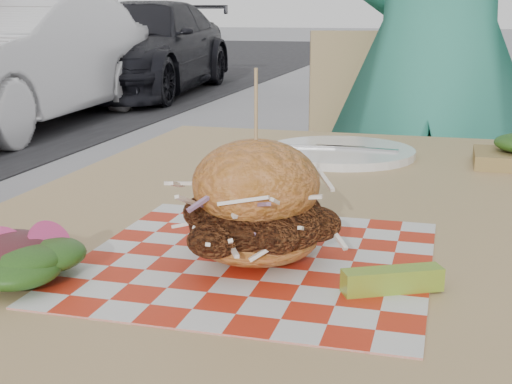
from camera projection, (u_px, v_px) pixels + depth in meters
The scene contains 10 objects.
diner at pixel (433, 59), 1.83m from camera, with size 0.64×0.42×1.77m, color teal.
car_white at pixel (12, 60), 6.17m from camera, with size 1.24×3.55×1.17m, color white.
car_dark at pixel (141, 48), 8.69m from camera, with size 1.56×3.84×1.12m, color black.
patio_table at pixel (300, 260), 0.98m from camera, with size 0.80×1.20×0.75m.
patio_chair at pixel (368, 176), 2.01m from camera, with size 0.51×0.52×0.95m.
paper_liner at pixel (256, 260), 0.75m from camera, with size 0.36×0.36×0.00m, color red.
sandwich at pixel (256, 208), 0.74m from camera, with size 0.18×0.18×0.20m.
pickle_spear at pixel (392, 280), 0.66m from camera, with size 0.10×0.02×0.02m, color #93AB31.
side_salad at pixel (27, 265), 0.70m from camera, with size 0.13×0.14×0.05m.
place_setting at pixel (340, 152), 1.29m from camera, with size 0.27×0.27×0.02m.
Camera 1 is at (0.09, -1.07, 1.01)m, focal length 50.00 mm.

